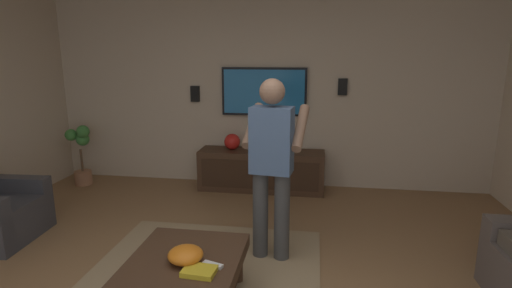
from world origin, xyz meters
TOP-DOWN VIEW (x-y plane):
  - wall_back_tv at (3.21, 0.00)m, footprint 0.10×6.27m
  - coffee_table at (0.17, 0.22)m, footprint 1.00×0.80m
  - media_console at (2.87, 0.03)m, footprint 0.45×1.70m
  - tv at (3.11, 0.03)m, footprint 0.05×1.17m
  - person_standing at (1.05, -0.32)m, footprint 0.58×0.59m
  - potted_plant_tall at (2.72, 2.59)m, footprint 0.25×0.35m
  - bowl at (0.15, 0.19)m, footprint 0.25×0.25m
  - remote_white at (0.12, -0.01)m, footprint 0.09×0.16m
  - book at (0.02, 0.05)m, footprint 0.18×0.23m
  - vase_round at (2.90, 0.43)m, footprint 0.22×0.22m
  - wall_speaker_left at (3.13, -1.03)m, footprint 0.06×0.12m
  - wall_speaker_right at (3.13, 1.01)m, footprint 0.06×0.12m

SIDE VIEW (x-z plane):
  - media_console at x=2.87m, z-range 0.00..0.55m
  - coffee_table at x=0.17m, z-range 0.10..0.50m
  - remote_white at x=0.12m, z-range 0.40..0.42m
  - book at x=0.02m, z-range 0.40..0.44m
  - bowl at x=0.15m, z-range 0.40..0.51m
  - potted_plant_tall at x=2.72m, z-range 0.03..0.90m
  - vase_round at x=2.90m, z-range 0.55..0.77m
  - person_standing at x=1.05m, z-range 0.11..1.75m
  - wall_speaker_right at x=3.13m, z-range 1.17..1.39m
  - tv at x=3.11m, z-range 1.00..1.66m
  - wall_back_tv at x=3.21m, z-range 0.00..2.79m
  - wall_speaker_left at x=3.13m, z-range 1.30..1.52m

